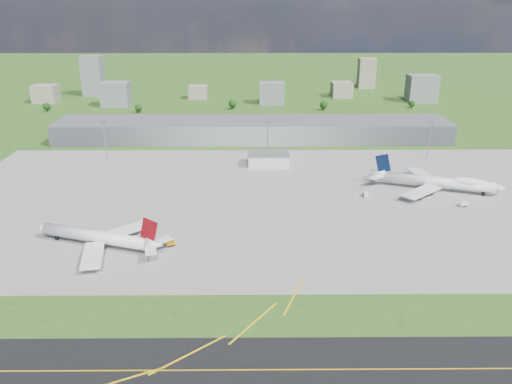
{
  "coord_description": "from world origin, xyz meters",
  "views": [
    {
      "loc": [
        -0.43,
        -212.59,
        101.17
      ],
      "look_at": [
        1.41,
        27.14,
        9.0
      ],
      "focal_mm": 35.0,
      "sensor_mm": 36.0,
      "label": 1
    }
  ],
  "objects_px": {
    "airliner_blue_quad": "(438,182)",
    "van_white_near": "(365,195)",
    "tug_yellow": "(171,244)",
    "airliner_red_twin": "(100,238)",
    "van_white_far": "(463,204)"
  },
  "relations": [
    {
      "from": "airliner_red_twin",
      "to": "tug_yellow",
      "type": "relative_size",
      "value": 13.71
    },
    {
      "from": "van_white_near",
      "to": "van_white_far",
      "type": "xyz_separation_m",
      "value": [
        48.43,
        -14.25,
        -0.02
      ]
    },
    {
      "from": "airliner_blue_quad",
      "to": "van_white_near",
      "type": "distance_m",
      "value": 44.16
    },
    {
      "from": "tug_yellow",
      "to": "airliner_red_twin",
      "type": "bearing_deg",
      "value": 157.82
    },
    {
      "from": "airliner_red_twin",
      "to": "airliner_blue_quad",
      "type": "distance_m",
      "value": 185.17
    },
    {
      "from": "tug_yellow",
      "to": "van_white_far",
      "type": "height_order",
      "value": "van_white_far"
    },
    {
      "from": "van_white_far",
      "to": "tug_yellow",
      "type": "bearing_deg",
      "value": 176.29
    },
    {
      "from": "tug_yellow",
      "to": "van_white_near",
      "type": "xyz_separation_m",
      "value": [
        98.47,
        58.33,
        0.29
      ]
    },
    {
      "from": "airliner_blue_quad",
      "to": "tug_yellow",
      "type": "xyz_separation_m",
      "value": [
        -141.47,
        -67.58,
        -4.26
      ]
    },
    {
      "from": "van_white_far",
      "to": "airliner_red_twin",
      "type": "bearing_deg",
      "value": 173.78
    },
    {
      "from": "tug_yellow",
      "to": "van_white_near",
      "type": "bearing_deg",
      "value": 6.97
    },
    {
      "from": "tug_yellow",
      "to": "van_white_far",
      "type": "xyz_separation_m",
      "value": [
        146.9,
        44.08,
        0.27
      ]
    },
    {
      "from": "van_white_near",
      "to": "airliner_blue_quad",
      "type": "bearing_deg",
      "value": -76.14
    },
    {
      "from": "airliner_red_twin",
      "to": "van_white_near",
      "type": "xyz_separation_m",
      "value": [
        129.08,
        59.13,
        -3.36
      ]
    },
    {
      "from": "airliner_blue_quad",
      "to": "van_white_near",
      "type": "bearing_deg",
      "value": -148.25
    }
  ]
}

